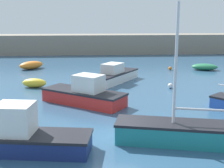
# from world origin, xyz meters

# --- Properties ---
(ground_plane) EXTENTS (120.00, 120.00, 0.20)m
(ground_plane) POSITION_xyz_m (0.00, 0.00, -0.10)
(ground_plane) COLOR #2D5170
(harbor_breakwater) EXTENTS (45.86, 3.98, 2.86)m
(harbor_breakwater) POSITION_xyz_m (0.00, 32.89, 1.43)
(harbor_breakwater) COLOR gray
(harbor_breakwater) RESTS_ON ground_plane
(cabin_cruiser_white) EXTENTS (4.65, 5.66, 1.67)m
(cabin_cruiser_white) POSITION_xyz_m (0.91, 12.31, 0.59)
(cabin_cruiser_white) COLOR white
(cabin_cruiser_white) RESTS_ON ground_plane
(motorboat_with_cabin) EXTENTS (5.76, 4.89, 1.97)m
(motorboat_with_cabin) POSITION_xyz_m (-1.56, 5.57, 0.66)
(motorboat_with_cabin) COLOR red
(motorboat_with_cabin) RESTS_ON ground_plane
(fishing_dinghy_green) EXTENTS (2.10, 1.30, 0.72)m
(fishing_dinghy_green) POSITION_xyz_m (-5.70, 10.70, 0.36)
(fishing_dinghy_green) COLOR yellow
(fishing_dinghy_green) RESTS_ON ground_plane
(rowboat_blue_near) EXTENTS (2.96, 2.07, 0.67)m
(rowboat_blue_near) POSITION_xyz_m (10.93, 17.64, 0.34)
(rowboat_blue_near) COLOR #287A4C
(rowboat_blue_near) RESTS_ON ground_plane
(motorboat_grey_hull) EXTENTS (5.78, 2.56, 2.10)m
(motorboat_grey_hull) POSITION_xyz_m (-4.07, -1.55, 0.69)
(motorboat_grey_hull) COLOR navy
(motorboat_grey_hull) RESTS_ON ground_plane
(open_tender_yellow) EXTENTS (2.97, 2.84, 0.84)m
(open_tender_yellow) POSITION_xyz_m (-7.54, 19.60, 0.42)
(open_tender_yellow) COLOR orange
(open_tender_yellow) RESTS_ON ground_plane
(sailboat_tall_mast) EXTENTS (5.75, 2.79, 6.29)m
(sailboat_tall_mast) POSITION_xyz_m (2.56, -1.07, 0.52)
(sailboat_tall_mast) COLOR teal
(sailboat_tall_mast) RESTS_ON ground_plane
(mooring_buoy_orange) EXTENTS (0.36, 0.36, 0.36)m
(mooring_buoy_orange) POSITION_xyz_m (7.27, 17.87, 0.18)
(mooring_buoy_orange) COLOR orange
(mooring_buoy_orange) RESTS_ON ground_plane
(mooring_buoy_white) EXTENTS (0.42, 0.42, 0.42)m
(mooring_buoy_white) POSITION_xyz_m (5.17, 9.55, 0.21)
(mooring_buoy_white) COLOR white
(mooring_buoy_white) RESTS_ON ground_plane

